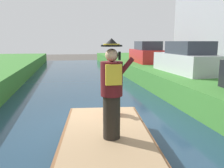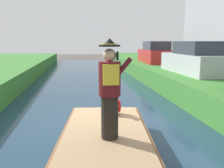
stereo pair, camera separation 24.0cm
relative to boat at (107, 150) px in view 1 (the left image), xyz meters
The scene contains 7 objects.
ground_plane 1.92m from the boat, 90.00° to the left, with size 80.00×80.00×0.00m, color #4C4742.
canal_water 1.91m from the boat, 90.00° to the left, with size 6.38×48.00×0.10m, color #1E384C.
boat is the anchor object (origin of this frame).
person_pirate 1.24m from the boat, 56.70° to the right, with size 0.61×0.42×1.85m.
parrot_plush 1.46m from the boat, 74.35° to the left, with size 0.36×0.35×0.57m.
parked_car_silver 8.02m from the boat, 50.88° to the left, with size 1.81×4.04×1.50m.
parked_car_red 12.95m from the boat, 67.19° to the left, with size 1.88×4.07×1.50m.
Camera 1 is at (-0.71, -6.02, 2.51)m, focal length 37.02 mm.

